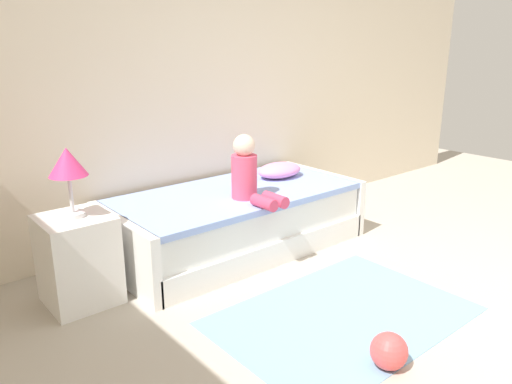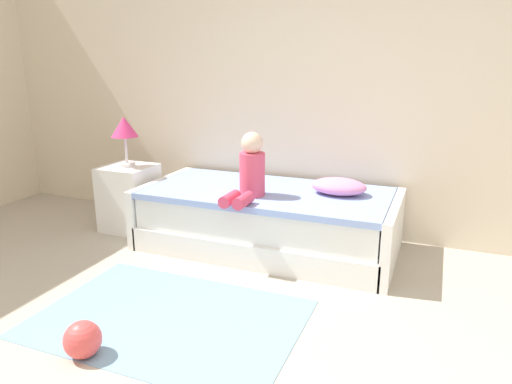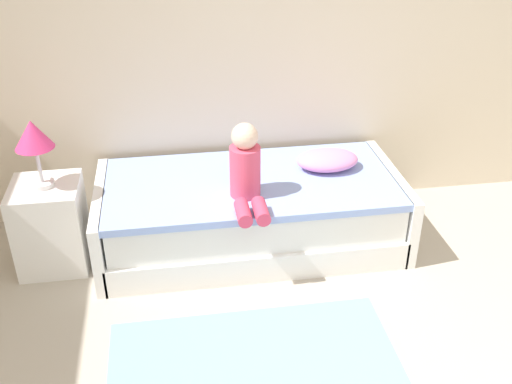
{
  "view_description": "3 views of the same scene",
  "coord_description": "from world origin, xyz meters",
  "px_view_note": "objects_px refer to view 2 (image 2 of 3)",
  "views": [
    {
      "loc": [
        -2.8,
        -1.08,
        1.67
      ],
      "look_at": [
        -0.45,
        1.75,
        0.55
      ],
      "focal_mm": 34.66,
      "sensor_mm": 36.0,
      "label": 1
    },
    {
      "loc": [
        0.85,
        -1.46,
        1.53
      ],
      "look_at": [
        -0.45,
        1.75,
        0.55
      ],
      "focal_mm": 32.76,
      "sensor_mm": 36.0,
      "label": 2
    },
    {
      "loc": [
        -0.97,
        -1.55,
        2.45
      ],
      "look_at": [
        -0.45,
        1.75,
        0.55
      ],
      "focal_mm": 41.77,
      "sensor_mm": 36.0,
      "label": 3
    }
  ],
  "objects_px": {
    "pillow": "(339,186)",
    "nightstand": "(130,198)",
    "bed": "(267,219)",
    "child_figure": "(250,171)",
    "toy_ball": "(83,340)",
    "table_lamp": "(124,129)"
  },
  "relations": [
    {
      "from": "child_figure",
      "to": "toy_ball",
      "type": "bearing_deg",
      "value": -101.19
    },
    {
      "from": "pillow",
      "to": "toy_ball",
      "type": "distance_m",
      "value": 2.16
    },
    {
      "from": "table_lamp",
      "to": "pillow",
      "type": "xyz_separation_m",
      "value": [
        1.92,
        0.15,
        -0.37
      ]
    },
    {
      "from": "nightstand",
      "to": "child_figure",
      "type": "xyz_separation_m",
      "value": [
        1.29,
        -0.18,
        0.4
      ]
    },
    {
      "from": "child_figure",
      "to": "table_lamp",
      "type": "bearing_deg",
      "value": 171.93
    },
    {
      "from": "table_lamp",
      "to": "toy_ball",
      "type": "bearing_deg",
      "value": -60.73
    },
    {
      "from": "nightstand",
      "to": "pillow",
      "type": "bearing_deg",
      "value": 4.35
    },
    {
      "from": "toy_ball",
      "to": "bed",
      "type": "bearing_deg",
      "value": 78.34
    },
    {
      "from": "pillow",
      "to": "bed",
      "type": "bearing_deg",
      "value": -169.99
    },
    {
      "from": "bed",
      "to": "toy_ball",
      "type": "xyz_separation_m",
      "value": [
        -0.37,
        -1.79,
        -0.15
      ]
    },
    {
      "from": "nightstand",
      "to": "table_lamp",
      "type": "bearing_deg",
      "value": 180.0
    },
    {
      "from": "bed",
      "to": "child_figure",
      "type": "distance_m",
      "value": 0.52
    },
    {
      "from": "bed",
      "to": "table_lamp",
      "type": "distance_m",
      "value": 1.52
    },
    {
      "from": "pillow",
      "to": "nightstand",
      "type": "bearing_deg",
      "value": -175.65
    },
    {
      "from": "bed",
      "to": "pillow",
      "type": "bearing_deg",
      "value": 10.01
    },
    {
      "from": "nightstand",
      "to": "toy_ball",
      "type": "bearing_deg",
      "value": -60.73
    },
    {
      "from": "child_figure",
      "to": "pillow",
      "type": "relative_size",
      "value": 1.16
    },
    {
      "from": "table_lamp",
      "to": "child_figure",
      "type": "relative_size",
      "value": 0.88
    },
    {
      "from": "pillow",
      "to": "toy_ball",
      "type": "height_order",
      "value": "pillow"
    },
    {
      "from": "child_figure",
      "to": "pillow",
      "type": "bearing_deg",
      "value": 27.65
    },
    {
      "from": "bed",
      "to": "pillow",
      "type": "xyz_separation_m",
      "value": [
        0.57,
        0.1,
        0.32
      ]
    },
    {
      "from": "bed",
      "to": "pillow",
      "type": "relative_size",
      "value": 4.8
    }
  ]
}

